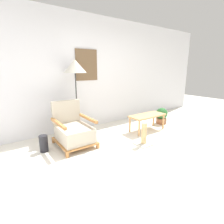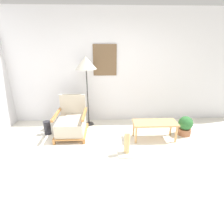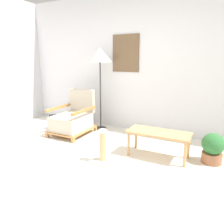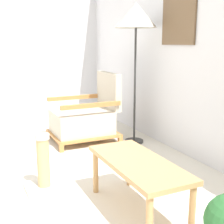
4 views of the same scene
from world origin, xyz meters
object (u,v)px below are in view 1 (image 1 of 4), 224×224
object	(u,v)px
floor_lamp	(75,68)
vase	(44,144)
potted_plant	(162,116)
armchair	(73,131)
scratching_post	(144,136)
coffee_table	(147,117)

from	to	relation	value
floor_lamp	vase	world-z (taller)	floor_lamp
floor_lamp	potted_plant	world-z (taller)	floor_lamp
armchair	floor_lamp	distance (m)	1.34
floor_lamp	scratching_post	size ratio (longest dim) A/B	3.45
vase	armchair	bearing A→B (deg)	-4.87
armchair	potted_plant	size ratio (longest dim) A/B	1.94
armchair	coffee_table	distance (m)	1.80
armchair	scratching_post	world-z (taller)	armchair
potted_plant	armchair	bearing A→B (deg)	177.63
armchair	vase	xyz separation A→B (m)	(-0.56, 0.05, -0.14)
floor_lamp	coffee_table	distance (m)	2.01
coffee_table	vase	bearing A→B (deg)	172.43
floor_lamp	coffee_table	xyz separation A→B (m)	(1.45, -0.78, -1.14)
coffee_table	scratching_post	xyz separation A→B (m)	(-0.65, -0.53, -0.17)
vase	potted_plant	xyz separation A→B (m)	(3.08, -0.15, 0.07)
armchair	scratching_post	size ratio (longest dim) A/B	1.75
vase	scratching_post	xyz separation A→B (m)	(1.69, -0.84, 0.02)
floor_lamp	potted_plant	xyz separation A→B (m)	(2.19, -0.62, -1.26)
vase	potted_plant	size ratio (longest dim) A/B	0.71
vase	potted_plant	world-z (taller)	potted_plant
scratching_post	vase	bearing A→B (deg)	153.57
floor_lamp	potted_plant	distance (m)	2.60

